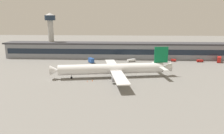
{
  "coord_description": "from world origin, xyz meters",
  "views": [
    {
      "loc": [
        -2.41,
        -119.56,
        32.01
      ],
      "look_at": [
        -9.32,
        0.61,
        5.0
      ],
      "focal_mm": 34.82,
      "sensor_mm": 36.0,
      "label": 1
    }
  ],
  "objects_px": {
    "stair_truck": "(91,60)",
    "baggage_tug": "(173,60)",
    "follow_me_car": "(200,61)",
    "traffic_cone_0": "(87,81)",
    "control_tower": "(51,30)",
    "traffic_cone_1": "(92,80)",
    "airliner": "(113,69)",
    "catering_truck": "(219,59)",
    "belt_loader": "(131,60)",
    "crew_van": "(158,60)"
  },
  "relations": [
    {
      "from": "catering_truck",
      "to": "traffic_cone_1",
      "type": "height_order",
      "value": "catering_truck"
    },
    {
      "from": "belt_loader",
      "to": "follow_me_car",
      "type": "bearing_deg",
      "value": 1.33
    },
    {
      "from": "catering_truck",
      "to": "traffic_cone_1",
      "type": "xyz_separation_m",
      "value": [
        -86.96,
        -54.66,
        -1.93
      ]
    },
    {
      "from": "belt_loader",
      "to": "crew_van",
      "type": "bearing_deg",
      "value": 3.48
    },
    {
      "from": "follow_me_car",
      "to": "baggage_tug",
      "type": "bearing_deg",
      "value": 176.11
    },
    {
      "from": "follow_me_car",
      "to": "control_tower",
      "type": "bearing_deg",
      "value": 172.04
    },
    {
      "from": "control_tower",
      "to": "follow_me_car",
      "type": "bearing_deg",
      "value": -7.96
    },
    {
      "from": "airliner",
      "to": "control_tower",
      "type": "xyz_separation_m",
      "value": [
        -55.39,
        63.0,
        17.58
      ]
    },
    {
      "from": "control_tower",
      "to": "baggage_tug",
      "type": "bearing_deg",
      "value": -8.75
    },
    {
      "from": "crew_van",
      "to": "traffic_cone_0",
      "type": "bearing_deg",
      "value": -128.69
    },
    {
      "from": "airliner",
      "to": "crew_van",
      "type": "bearing_deg",
      "value": 55.72
    },
    {
      "from": "crew_van",
      "to": "belt_loader",
      "type": "height_order",
      "value": "crew_van"
    },
    {
      "from": "crew_van",
      "to": "stair_truck",
      "type": "bearing_deg",
      "value": -171.82
    },
    {
      "from": "stair_truck",
      "to": "baggage_tug",
      "type": "bearing_deg",
      "value": 7.82
    },
    {
      "from": "stair_truck",
      "to": "baggage_tug",
      "type": "distance_m",
      "value": 62.21
    },
    {
      "from": "belt_loader",
      "to": "traffic_cone_1",
      "type": "distance_m",
      "value": 57.66
    },
    {
      "from": "baggage_tug",
      "to": "crew_van",
      "type": "bearing_deg",
      "value": -173.76
    },
    {
      "from": "traffic_cone_1",
      "to": "catering_truck",
      "type": "bearing_deg",
      "value": 32.15
    },
    {
      "from": "traffic_cone_0",
      "to": "belt_loader",
      "type": "bearing_deg",
      "value": 66.09
    },
    {
      "from": "control_tower",
      "to": "traffic_cone_0",
      "type": "height_order",
      "value": "control_tower"
    },
    {
      "from": "crew_van",
      "to": "belt_loader",
      "type": "distance_m",
      "value": 20.54
    },
    {
      "from": "airliner",
      "to": "control_tower",
      "type": "relative_size",
      "value": 1.84
    },
    {
      "from": "baggage_tug",
      "to": "stair_truck",
      "type": "bearing_deg",
      "value": -172.18
    },
    {
      "from": "stair_truck",
      "to": "follow_me_car",
      "type": "bearing_deg",
      "value": 5.06
    },
    {
      "from": "traffic_cone_0",
      "to": "stair_truck",
      "type": "bearing_deg",
      "value": 96.38
    },
    {
      "from": "airliner",
      "to": "baggage_tug",
      "type": "relative_size",
      "value": 16.37
    },
    {
      "from": "belt_loader",
      "to": "stair_truck",
      "type": "height_order",
      "value": "stair_truck"
    },
    {
      "from": "traffic_cone_1",
      "to": "traffic_cone_0",
      "type": "bearing_deg",
      "value": -154.9
    },
    {
      "from": "traffic_cone_1",
      "to": "belt_loader",
      "type": "bearing_deg",
      "value": 67.85
    },
    {
      "from": "airliner",
      "to": "baggage_tug",
      "type": "xyz_separation_m",
      "value": [
        43.25,
        47.83,
        -3.8
      ]
    },
    {
      "from": "belt_loader",
      "to": "baggage_tug",
      "type": "distance_m",
      "value": 32.1
    },
    {
      "from": "control_tower",
      "to": "traffic_cone_1",
      "type": "bearing_deg",
      "value": -57.72
    },
    {
      "from": "catering_truck",
      "to": "stair_truck",
      "type": "relative_size",
      "value": 1.2
    },
    {
      "from": "airliner",
      "to": "stair_truck",
      "type": "distance_m",
      "value": 43.54
    },
    {
      "from": "belt_loader",
      "to": "baggage_tug",
      "type": "xyz_separation_m",
      "value": [
        32.0,
        2.5,
        -0.07
      ]
    },
    {
      "from": "airliner",
      "to": "traffic_cone_0",
      "type": "relative_size",
      "value": 118.71
    },
    {
      "from": "catering_truck",
      "to": "follow_me_car",
      "type": "distance_m",
      "value": 14.03
    },
    {
      "from": "control_tower",
      "to": "baggage_tug",
      "type": "distance_m",
      "value": 102.06
    },
    {
      "from": "baggage_tug",
      "to": "airliner",
      "type": "bearing_deg",
      "value": -132.12
    },
    {
      "from": "control_tower",
      "to": "belt_loader",
      "type": "xyz_separation_m",
      "value": [
        66.64,
        -17.68,
        -21.31
      ]
    },
    {
      "from": "follow_me_car",
      "to": "traffic_cone_0",
      "type": "relative_size",
      "value": 7.94
    },
    {
      "from": "control_tower",
      "to": "stair_truck",
      "type": "height_order",
      "value": "control_tower"
    },
    {
      "from": "traffic_cone_0",
      "to": "traffic_cone_1",
      "type": "height_order",
      "value": "traffic_cone_1"
    },
    {
      "from": "belt_loader",
      "to": "traffic_cone_0",
      "type": "height_order",
      "value": "belt_loader"
    },
    {
      "from": "belt_loader",
      "to": "stair_truck",
      "type": "distance_m",
      "value": 30.23
    },
    {
      "from": "stair_truck",
      "to": "traffic_cone_0",
      "type": "distance_m",
      "value": 48.92
    },
    {
      "from": "follow_me_car",
      "to": "traffic_cone_0",
      "type": "xyz_separation_m",
      "value": [
        -75.43,
        -55.74,
        -0.81
      ]
    },
    {
      "from": "airliner",
      "to": "stair_truck",
      "type": "xyz_separation_m",
      "value": [
        -18.37,
        39.37,
        -2.9
      ]
    },
    {
      "from": "stair_truck",
      "to": "baggage_tug",
      "type": "relative_size",
      "value": 1.56
    },
    {
      "from": "airliner",
      "to": "catering_truck",
      "type": "distance_m",
      "value": 89.58
    }
  ]
}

